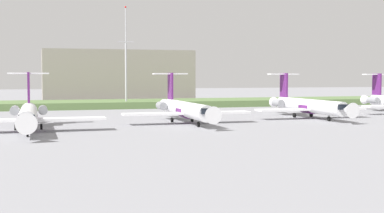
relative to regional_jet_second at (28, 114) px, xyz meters
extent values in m
plane|color=gray|center=(27.41, 24.15, -2.54)|extent=(500.00, 500.00, 0.00)
cube|color=#597542|center=(27.41, 58.29, -1.66)|extent=(320.00, 20.00, 1.74)
cylinder|color=white|center=(0.00, -0.59, -0.09)|extent=(2.70, 24.00, 2.70)
cone|color=white|center=(0.00, -14.09, -0.09)|extent=(2.70, 3.00, 2.70)
cone|color=white|center=(0.00, 13.41, -0.09)|extent=(2.30, 4.00, 2.29)
cube|color=black|center=(0.00, -12.19, 0.39)|extent=(2.02, 1.80, 0.90)
cylinder|color=#591E66|center=(0.00, -0.59, -0.24)|extent=(2.76, 3.60, 2.76)
cube|color=white|center=(5.91, -1.59, -0.69)|extent=(11.00, 3.20, 0.36)
cube|color=#591E66|center=(0.00, 10.41, 3.86)|extent=(0.36, 3.20, 5.20)
cube|color=white|center=(0.00, 10.71, 6.26)|extent=(6.80, 1.80, 0.24)
cylinder|color=gray|center=(-2.25, 8.61, 0.11)|extent=(1.50, 3.40, 1.50)
cylinder|color=gray|center=(2.25, 8.61, 0.11)|extent=(1.50, 3.40, 1.50)
cylinder|color=gray|center=(0.00, -8.03, -1.54)|extent=(0.20, 0.20, 0.65)
cylinder|color=black|center=(0.00, -8.03, -2.09)|extent=(0.30, 0.90, 0.90)
cylinder|color=black|center=(-1.90, 1.81, -2.09)|extent=(0.35, 0.90, 0.90)
cylinder|color=black|center=(1.90, 1.81, -2.09)|extent=(0.35, 0.90, 0.90)
cylinder|color=white|center=(26.55, 6.04, -0.09)|extent=(2.70, 24.00, 2.70)
cone|color=white|center=(26.55, -7.46, -0.09)|extent=(2.70, 3.00, 2.70)
cone|color=white|center=(26.55, 20.04, -0.09)|extent=(2.29, 4.00, 2.29)
cube|color=black|center=(26.55, -5.56, 0.39)|extent=(2.03, 1.80, 0.90)
cylinder|color=#591E66|center=(26.55, 6.04, -0.24)|extent=(2.76, 3.60, 2.76)
cube|color=white|center=(20.64, 5.04, -0.69)|extent=(11.00, 3.20, 0.36)
cube|color=white|center=(32.45, 5.04, -0.69)|extent=(11.00, 3.20, 0.36)
cube|color=#591E66|center=(26.55, 17.04, 3.86)|extent=(0.36, 3.20, 5.20)
cube|color=white|center=(26.55, 17.34, 6.26)|extent=(6.80, 1.80, 0.24)
cylinder|color=gray|center=(24.30, 15.24, 0.11)|extent=(1.50, 3.40, 1.50)
cylinder|color=gray|center=(28.80, 15.24, 0.11)|extent=(1.50, 3.40, 1.50)
cylinder|color=gray|center=(26.55, -1.40, -1.54)|extent=(0.20, 0.20, 0.65)
cylinder|color=black|center=(26.55, -1.40, -2.09)|extent=(0.30, 0.90, 0.90)
cylinder|color=black|center=(24.65, 8.44, -2.09)|extent=(0.35, 0.90, 0.90)
cylinder|color=black|center=(28.45, 8.44, -2.09)|extent=(0.35, 0.90, 0.90)
cylinder|color=white|center=(52.99, 9.73, -0.09)|extent=(2.70, 24.00, 2.70)
cone|color=white|center=(52.99, -3.77, -0.09)|extent=(2.70, 3.00, 2.70)
cone|color=white|center=(52.99, 23.73, -0.09)|extent=(2.30, 4.00, 2.29)
cube|color=black|center=(52.99, -1.87, 0.39)|extent=(2.02, 1.80, 0.90)
cylinder|color=#591E66|center=(52.99, 9.73, -0.24)|extent=(2.76, 3.60, 2.76)
cube|color=white|center=(47.08, 8.73, -0.69)|extent=(11.00, 3.20, 0.36)
cube|color=white|center=(58.89, 8.73, -0.69)|extent=(11.00, 3.20, 0.36)
cube|color=#591E66|center=(52.99, 20.73, 3.86)|extent=(0.36, 3.20, 5.20)
cube|color=white|center=(52.99, 21.03, 6.26)|extent=(6.80, 1.80, 0.24)
cylinder|color=gray|center=(50.74, 18.93, 0.11)|extent=(1.50, 3.40, 1.50)
cylinder|color=gray|center=(55.24, 18.93, 0.11)|extent=(1.50, 3.40, 1.50)
cylinder|color=gray|center=(52.99, 2.29, -1.54)|extent=(0.20, 0.20, 0.65)
cylinder|color=black|center=(52.99, 2.29, -2.09)|extent=(0.30, 0.90, 0.90)
cylinder|color=black|center=(51.09, 12.13, -2.09)|extent=(0.35, 0.90, 0.90)
cylinder|color=black|center=(54.89, 12.13, -2.09)|extent=(0.35, 0.90, 0.90)
cone|color=white|center=(80.65, 29.19, -0.09)|extent=(2.30, 4.00, 2.29)
cube|color=#591E66|center=(80.65, 26.19, 3.86)|extent=(0.36, 3.20, 5.20)
cube|color=white|center=(80.65, 26.49, 6.26)|extent=(6.80, 1.80, 0.24)
cylinder|color=gray|center=(78.40, 24.39, 0.11)|extent=(1.50, 3.40, 1.50)
cylinder|color=#B2B2B7|center=(23.89, 53.94, 5.95)|extent=(0.50, 0.50, 16.98)
cylinder|color=#B2B2B7|center=(23.89, 53.94, 19.02)|extent=(0.28, 0.28, 9.14)
cube|color=#B2B2B7|center=(23.89, 53.94, 14.85)|extent=(4.40, 0.20, 0.20)
sphere|color=red|center=(23.89, 53.94, 23.84)|extent=(0.50, 0.50, 0.50)
cube|color=gray|center=(25.82, 84.04, 5.65)|extent=(45.75, 23.07, 16.36)
camera|label=1|loc=(1.27, -82.37, 5.70)|focal=48.78mm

